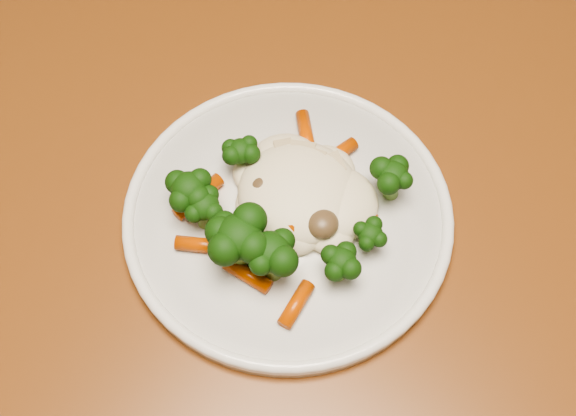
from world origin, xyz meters
name	(u,v)px	position (x,y,z in m)	size (l,w,h in m)	color
dining_table	(270,177)	(-0.34, 0.24, 0.64)	(1.33, 1.10, 0.75)	brown
plate	(288,216)	(-0.26, 0.16, 0.76)	(0.27, 0.27, 0.01)	white
meal	(279,209)	(-0.26, 0.15, 0.78)	(0.18, 0.18, 0.05)	#F7EBC6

